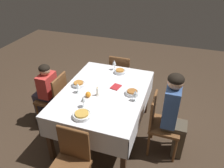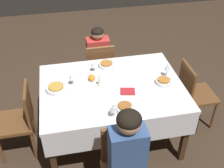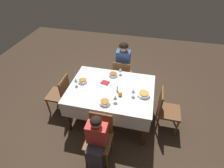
{
  "view_description": "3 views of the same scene",
  "coord_description": "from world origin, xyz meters",
  "px_view_note": "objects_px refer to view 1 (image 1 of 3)",
  "views": [
    {
      "loc": [
        2.33,
        0.91,
        2.44
      ],
      "look_at": [
        -0.07,
        0.1,
        0.86
      ],
      "focal_mm": 35.0,
      "sensor_mm": 36.0,
      "label": 1
    },
    {
      "loc": [
        0.47,
        2.34,
        2.61
      ],
      "look_at": [
        0.02,
        0.08,
        0.87
      ],
      "focal_mm": 45.0,
      "sensor_mm": 36.0,
      "label": 2
    },
    {
      "loc": [
        0.55,
        -2.31,
        2.85
      ],
      "look_at": [
        0.02,
        0.01,
        0.87
      ],
      "focal_mm": 28.0,
      "sensor_mm": 36.0,
      "label": 3
    }
  ],
  "objects_px": {
    "chair_south": "(55,97)",
    "wine_glass_west": "(114,63)",
    "wine_glass_south": "(78,86)",
    "bowl_west": "(120,71)",
    "chair_east": "(70,163)",
    "wine_glass_east": "(83,99)",
    "bowl_east": "(82,115)",
    "candle_centerpiece": "(97,92)",
    "person_adult_denim": "(174,112)",
    "bowl_south": "(79,84)",
    "dining_table": "(104,96)",
    "chair_west": "(121,74)",
    "bowl_north": "(132,92)",
    "wine_glass_north": "(135,94)",
    "chair_north": "(161,122)",
    "orange_fruit": "(88,94)",
    "napkin_red_folded": "(116,87)",
    "person_child_red": "(45,91)"
  },
  "relations": [
    {
      "from": "bowl_north",
      "to": "bowl_south",
      "type": "xyz_separation_m",
      "value": [
        0.04,
        -0.78,
        -0.0
      ]
    },
    {
      "from": "chair_east",
      "to": "candle_centerpiece",
      "type": "xyz_separation_m",
      "value": [
        -0.89,
        -0.03,
        0.33
      ]
    },
    {
      "from": "bowl_south",
      "to": "bowl_west",
      "type": "relative_size",
      "value": 1.03
    },
    {
      "from": "chair_east",
      "to": "bowl_east",
      "type": "relative_size",
      "value": 3.96
    },
    {
      "from": "napkin_red_folded",
      "to": "chair_south",
      "type": "bearing_deg",
      "value": -81.04
    },
    {
      "from": "bowl_north",
      "to": "bowl_south",
      "type": "height_order",
      "value": "same"
    },
    {
      "from": "wine_glass_north",
      "to": "orange_fruit",
      "type": "bearing_deg",
      "value": -78.98
    },
    {
      "from": "bowl_north",
      "to": "bowl_east",
      "type": "xyz_separation_m",
      "value": [
        0.64,
        -0.44,
        -0.0
      ]
    },
    {
      "from": "dining_table",
      "to": "person_child_red",
      "type": "bearing_deg",
      "value": -89.59
    },
    {
      "from": "chair_south",
      "to": "orange_fruit",
      "type": "xyz_separation_m",
      "value": [
        0.19,
        0.67,
        0.32
      ]
    },
    {
      "from": "wine_glass_south",
      "to": "orange_fruit",
      "type": "relative_size",
      "value": 1.9
    },
    {
      "from": "chair_east",
      "to": "chair_south",
      "type": "bearing_deg",
      "value": 128.55
    },
    {
      "from": "dining_table",
      "to": "wine_glass_east",
      "type": "distance_m",
      "value": 0.47
    },
    {
      "from": "chair_east",
      "to": "bowl_south",
      "type": "relative_size",
      "value": 4.72
    },
    {
      "from": "candle_centerpiece",
      "to": "napkin_red_folded",
      "type": "distance_m",
      "value": 0.32
    },
    {
      "from": "bowl_north",
      "to": "wine_glass_east",
      "type": "relative_size",
      "value": 1.16
    },
    {
      "from": "wine_glass_north",
      "to": "napkin_red_folded",
      "type": "distance_m",
      "value": 0.41
    },
    {
      "from": "wine_glass_south",
      "to": "bowl_west",
      "type": "xyz_separation_m",
      "value": [
        -0.71,
        0.38,
        -0.07
      ]
    },
    {
      "from": "wine_glass_north",
      "to": "chair_south",
      "type": "bearing_deg",
      "value": -93.29
    },
    {
      "from": "chair_north",
      "to": "wine_glass_south",
      "type": "bearing_deg",
      "value": 94.45
    },
    {
      "from": "chair_east",
      "to": "bowl_north",
      "type": "relative_size",
      "value": 4.82
    },
    {
      "from": "chair_east",
      "to": "person_adult_denim",
      "type": "height_order",
      "value": "person_adult_denim"
    },
    {
      "from": "chair_north",
      "to": "bowl_west",
      "type": "height_order",
      "value": "chair_north"
    },
    {
      "from": "candle_centerpiece",
      "to": "dining_table",
      "type": "bearing_deg",
      "value": 160.77
    },
    {
      "from": "bowl_west",
      "to": "wine_glass_east",
      "type": "bearing_deg",
      "value": -9.81
    },
    {
      "from": "chair_south",
      "to": "bowl_east",
      "type": "distance_m",
      "value": 1.01
    },
    {
      "from": "chair_west",
      "to": "candle_centerpiece",
      "type": "distance_m",
      "value": 1.19
    },
    {
      "from": "person_adult_denim",
      "to": "wine_glass_east",
      "type": "relative_size",
      "value": 7.89
    },
    {
      "from": "dining_table",
      "to": "napkin_red_folded",
      "type": "height_order",
      "value": "napkin_red_folded"
    },
    {
      "from": "person_adult_denim",
      "to": "napkin_red_folded",
      "type": "height_order",
      "value": "person_adult_denim"
    },
    {
      "from": "napkin_red_folded",
      "to": "bowl_north",
      "type": "bearing_deg",
      "value": 69.6
    },
    {
      "from": "person_adult_denim",
      "to": "orange_fruit",
      "type": "distance_m",
      "value": 1.12
    },
    {
      "from": "wine_glass_north",
      "to": "napkin_red_folded",
      "type": "bearing_deg",
      "value": -124.0
    },
    {
      "from": "dining_table",
      "to": "chair_east",
      "type": "relative_size",
      "value": 1.75
    },
    {
      "from": "wine_glass_north",
      "to": "wine_glass_east",
      "type": "distance_m",
      "value": 0.66
    },
    {
      "from": "candle_centerpiece",
      "to": "bowl_north",
      "type": "bearing_deg",
      "value": 111.81
    },
    {
      "from": "bowl_east",
      "to": "wine_glass_north",
      "type": "bearing_deg",
      "value": 135.06
    },
    {
      "from": "chair_south",
      "to": "orange_fruit",
      "type": "height_order",
      "value": "chair_south"
    },
    {
      "from": "chair_south",
      "to": "wine_glass_west",
      "type": "relative_size",
      "value": 5.14
    },
    {
      "from": "chair_north",
      "to": "bowl_east",
      "type": "height_order",
      "value": "chair_north"
    },
    {
      "from": "bowl_west",
      "to": "bowl_east",
      "type": "bearing_deg",
      "value": -5.48
    },
    {
      "from": "wine_glass_north",
      "to": "wine_glass_west",
      "type": "bearing_deg",
      "value": -144.18
    },
    {
      "from": "orange_fruit",
      "to": "candle_centerpiece",
      "type": "bearing_deg",
      "value": 125.01
    },
    {
      "from": "wine_glass_east",
      "to": "wine_glass_west",
      "type": "xyz_separation_m",
      "value": [
        -1.05,
        0.05,
        0.01
      ]
    },
    {
      "from": "chair_west",
      "to": "bowl_east",
      "type": "bearing_deg",
      "value": 90.09
    },
    {
      "from": "candle_centerpiece",
      "to": "person_adult_denim",
      "type": "bearing_deg",
      "value": 93.95
    },
    {
      "from": "person_adult_denim",
      "to": "orange_fruit",
      "type": "relative_size",
      "value": 16.56
    },
    {
      "from": "person_child_red",
      "to": "wine_glass_east",
      "type": "distance_m",
      "value": 1.01
    },
    {
      "from": "chair_north",
      "to": "napkin_red_folded",
      "type": "distance_m",
      "value": 0.77
    },
    {
      "from": "bowl_west",
      "to": "dining_table",
      "type": "bearing_deg",
      "value": -5.93
    }
  ]
}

